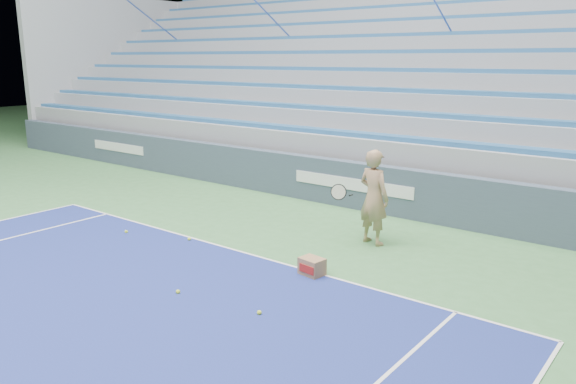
% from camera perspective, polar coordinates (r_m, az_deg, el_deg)
% --- Properties ---
extents(sponsor_barrier, '(30.00, 0.32, 1.10)m').
position_cam_1_polar(sponsor_barrier, '(13.34, 6.80, 0.71)').
color(sponsor_barrier, '#3A4859').
rests_on(sponsor_barrier, ground).
extents(bleachers, '(31.00, 9.15, 7.30)m').
position_cam_1_polar(bleachers, '(18.19, 16.50, 9.40)').
color(bleachers, gray).
rests_on(bleachers, ground).
extents(tennis_player, '(0.98, 0.90, 1.83)m').
position_cam_1_polar(tennis_player, '(10.71, 8.69, -0.53)').
color(tennis_player, tan).
rests_on(tennis_player, ground).
extents(ball_box, '(0.43, 0.35, 0.29)m').
position_cam_1_polar(ball_box, '(9.27, 2.44, -7.59)').
color(ball_box, '#936B47').
rests_on(ball_box, ground).
extents(tennis_ball_0, '(0.07, 0.07, 0.07)m').
position_cam_1_polar(tennis_ball_0, '(7.97, -2.94, -12.14)').
color(tennis_ball_0, '#D0EC30').
rests_on(tennis_ball_0, ground).
extents(tennis_ball_1, '(0.07, 0.07, 0.07)m').
position_cam_1_polar(tennis_ball_1, '(11.14, -10.00, -4.73)').
color(tennis_ball_1, '#D0EC30').
rests_on(tennis_ball_1, ground).
extents(tennis_ball_2, '(0.07, 0.07, 0.07)m').
position_cam_1_polar(tennis_ball_2, '(8.76, -11.11, -9.92)').
color(tennis_ball_2, '#D0EC30').
rests_on(tennis_ball_2, ground).
extents(tennis_ball_3, '(0.07, 0.07, 0.07)m').
position_cam_1_polar(tennis_ball_3, '(11.90, -16.11, -3.89)').
color(tennis_ball_3, '#D0EC30').
rests_on(tennis_ball_3, ground).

